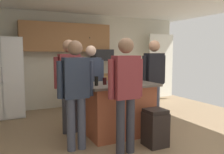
{
  "coord_description": "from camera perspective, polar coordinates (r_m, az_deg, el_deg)",
  "views": [
    {
      "loc": [
        -1.98,
        -3.54,
        1.52
      ],
      "look_at": [
        -0.07,
        0.45,
        1.05
      ],
      "focal_mm": 36.79,
      "sensor_mm": 36.0,
      "label": 1
    }
  ],
  "objects": [
    {
      "name": "floor",
      "position": [
        4.33,
        3.48,
        -14.48
      ],
      "size": [
        7.04,
        7.04,
        0.0
      ],
      "primitive_type": "plane",
      "color": "#937A5B",
      "rests_on": "ground"
    },
    {
      "name": "back_wall",
      "position": [
        6.65,
        -8.27,
        4.11
      ],
      "size": [
        6.4,
        0.1,
        2.6
      ],
      "primitive_type": "cube",
      "color": "beige",
      "rests_on": "ground"
    },
    {
      "name": "french_door_window_panel",
      "position": [
        7.51,
        12.03,
        2.73
      ],
      "size": [
        0.9,
        0.06,
        2.0
      ],
      "primitive_type": "cube",
      "color": "white",
      "rests_on": "ground"
    },
    {
      "name": "cabinet_run_upper",
      "position": [
        6.36,
        -11.3,
        9.61
      ],
      "size": [
        2.4,
        0.38,
        0.75
      ],
      "color": "#936038"
    },
    {
      "name": "cabinet_run_lower",
      "position": [
        6.64,
        -2.37,
        -3.21
      ],
      "size": [
        1.8,
        0.63,
        0.9
      ],
      "color": "#936038",
      "rests_on": "ground"
    },
    {
      "name": "refrigerator",
      "position": [
        5.95,
        -25.65,
        -0.15
      ],
      "size": [
        0.92,
        0.76,
        1.87
      ],
      "color": "white",
      "rests_on": "ground"
    },
    {
      "name": "microwave_over_range",
      "position": [
        6.57,
        -2.48,
        5.45
      ],
      "size": [
        0.56,
        0.4,
        0.32
      ],
      "primitive_type": "cube",
      "color": "black"
    },
    {
      "name": "kitchen_island",
      "position": [
        4.28,
        1.75,
        -7.89
      ],
      "size": [
        1.29,
        0.88,
        0.96
      ],
      "color": "#AD5638",
      "rests_on": "ground"
    },
    {
      "name": "person_elder_center",
      "position": [
        3.39,
        3.43,
        -2.63
      ],
      "size": [
        0.57,
        0.23,
        1.74
      ],
      "rotation": [
        0.0,
        0.0,
        1.21
      ],
      "color": "#383842",
      "rests_on": "ground"
    },
    {
      "name": "person_guest_by_door",
      "position": [
        4.34,
        -10.52,
        -0.62
      ],
      "size": [
        0.57,
        0.23,
        1.76
      ],
      "rotation": [
        0.0,
        0.0,
        -0.54
      ],
      "color": "#383842",
      "rests_on": "ground"
    },
    {
      "name": "person_host_foreground",
      "position": [
        4.78,
        -5.22,
        -0.66
      ],
      "size": [
        0.57,
        0.22,
        1.67
      ],
      "rotation": [
        0.0,
        0.0,
        -1.24
      ],
      "color": "tan",
      "rests_on": "ground"
    },
    {
      "name": "person_guest_right",
      "position": [
        3.56,
        -9.0,
        -2.66
      ],
      "size": [
        0.57,
        0.22,
        1.7
      ],
      "rotation": [
        0.0,
        0.0,
        0.34
      ],
      "color": "#4C5166",
      "rests_on": "ground"
    },
    {
      "name": "person_guest_left",
      "position": [
        4.89,
        10.33,
        0.25
      ],
      "size": [
        0.57,
        0.23,
        1.77
      ],
      "rotation": [
        0.0,
        0.0,
        -2.89
      ],
      "color": "#4C5166",
      "rests_on": "ground"
    },
    {
      "name": "glass_dark_ale",
      "position": [
        4.02,
        -1.84,
        -1.02
      ],
      "size": [
        0.07,
        0.07,
        0.12
      ],
      "color": "black",
      "rests_on": "kitchen_island"
    },
    {
      "name": "mug_blue_stoneware",
      "position": [
        4.39,
        0.51,
        -0.52
      ],
      "size": [
        0.13,
        0.09,
        0.11
      ],
      "color": "#4C6B99",
      "rests_on": "kitchen_island"
    },
    {
      "name": "tumbler_amber",
      "position": [
        4.43,
        6.37,
        -0.37
      ],
      "size": [
        0.06,
        0.06,
        0.13
      ],
      "color": "black",
      "rests_on": "kitchen_island"
    },
    {
      "name": "glass_short_whisky",
      "position": [
        3.98,
        2.75,
        -0.81
      ],
      "size": [
        0.08,
        0.08,
        0.16
      ],
      "color": "black",
      "rests_on": "kitchen_island"
    },
    {
      "name": "mug_ceramic_white",
      "position": [
        3.86,
        0.74,
        -1.43
      ],
      "size": [
        0.13,
        0.09,
        0.11
      ],
      "color": "#4C6B99",
      "rests_on": "kitchen_island"
    },
    {
      "name": "glass_pilsner",
      "position": [
        3.91,
        -3.91,
        -0.98
      ],
      "size": [
        0.06,
        0.06,
        0.16
      ],
      "color": "black",
      "rests_on": "kitchen_island"
    },
    {
      "name": "serving_tray",
      "position": [
        4.21,
        2.25,
        -1.26
      ],
      "size": [
        0.44,
        0.3,
        0.04
      ],
      "color": "#B7B7BC",
      "rests_on": "kitchen_island"
    },
    {
      "name": "trash_bin",
      "position": [
        3.89,
        10.69,
        -12.28
      ],
      "size": [
        0.34,
        0.34,
        0.61
      ],
      "color": "black",
      "rests_on": "ground"
    }
  ]
}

